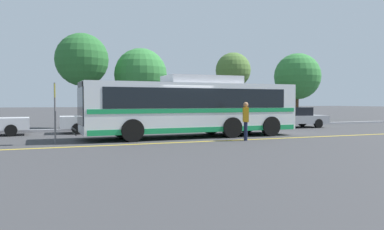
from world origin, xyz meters
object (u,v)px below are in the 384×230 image
(pedestrian_0, at_px, (246,119))
(tree_1, at_px, (82,60))
(tree_0, at_px, (141,75))
(transit_bus, at_px, (192,106))
(tree_3, at_px, (297,76))
(tree_2, at_px, (233,70))
(parked_car_1, at_px, (102,119))
(parked_car_2, at_px, (207,119))
(bus_stop_sign, at_px, (55,105))
(parked_car_3, at_px, (293,117))

(pedestrian_0, xyz_separation_m, tree_1, (-6.19, 10.51, 3.48))
(tree_0, bearing_deg, pedestrian_0, -78.19)
(transit_bus, bearing_deg, tree_3, -54.44)
(tree_2, bearing_deg, transit_bus, -127.03)
(tree_0, bearing_deg, tree_1, -176.21)
(transit_bus, distance_m, parked_car_1, 5.79)
(transit_bus, xyz_separation_m, parked_car_2, (2.66, 4.23, -0.85))
(parked_car_2, height_order, bus_stop_sign, bus_stop_sign)
(bus_stop_sign, bearing_deg, tree_2, -53.80)
(transit_bus, relative_size, parked_car_1, 2.38)
(tree_1, bearing_deg, tree_3, 8.56)
(tree_1, height_order, tree_3, tree_1)
(parked_car_3, distance_m, tree_0, 10.82)
(parked_car_1, xyz_separation_m, tree_0, (3.18, 4.03, 2.87))
(parked_car_3, relative_size, bus_stop_sign, 1.84)
(parked_car_3, height_order, tree_3, tree_3)
(pedestrian_0, relative_size, tree_0, 0.32)
(tree_3, bearing_deg, tree_1, -171.44)
(tree_0, bearing_deg, parked_car_2, -51.24)
(parked_car_2, height_order, tree_2, tree_2)
(tree_1, bearing_deg, parked_car_1, -78.64)
(parked_car_2, bearing_deg, parked_car_1, 86.69)
(transit_bus, distance_m, parked_car_3, 9.58)
(tree_0, relative_size, tree_2, 0.96)
(transit_bus, bearing_deg, tree_0, 2.76)
(transit_bus, bearing_deg, tree_1, 28.00)
(tree_0, bearing_deg, tree_2, 9.19)
(parked_car_3, distance_m, tree_3, 9.71)
(bus_stop_sign, relative_size, tree_2, 0.44)
(tree_2, bearing_deg, parked_car_3, -75.28)
(parked_car_1, bearing_deg, transit_bus, 42.82)
(parked_car_2, height_order, pedestrian_0, pedestrian_0)
(tree_0, xyz_separation_m, tree_3, (15.08, 2.60, 0.41))
(tree_2, bearing_deg, pedestrian_0, -114.97)
(transit_bus, bearing_deg, parked_car_3, -68.06)
(pedestrian_0, bearing_deg, tree_2, -4.17)
(parked_car_1, relative_size, tree_0, 0.85)
(parked_car_3, relative_size, tree_1, 0.75)
(parked_car_2, distance_m, tree_0, 6.02)
(bus_stop_sign, height_order, tree_0, tree_0)
(bus_stop_sign, bearing_deg, pedestrian_0, -101.96)
(parked_car_1, height_order, tree_1, tree_1)
(transit_bus, relative_size, tree_0, 2.02)
(parked_car_3, bearing_deg, transit_bus, 116.63)
(parked_car_2, relative_size, parked_car_3, 0.91)
(tree_0, height_order, tree_1, tree_1)
(tree_0, height_order, tree_3, tree_3)
(parked_car_3, height_order, tree_1, tree_1)
(transit_bus, height_order, tree_0, tree_0)
(transit_bus, relative_size, tree_2, 1.93)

